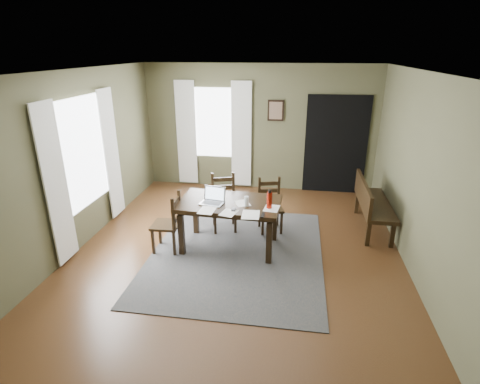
% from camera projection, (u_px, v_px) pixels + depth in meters
% --- Properties ---
extents(ground, '(5.00, 6.00, 0.01)m').
position_uv_depth(ground, '(237.00, 253.00, 5.83)').
color(ground, '#492C16').
extents(room_shell, '(5.02, 6.02, 2.71)m').
position_uv_depth(room_shell, '(237.00, 139.00, 5.18)').
color(room_shell, '#4E4D32').
rests_on(room_shell, ground).
extents(rug, '(2.60, 3.20, 0.01)m').
position_uv_depth(rug, '(237.00, 252.00, 5.83)').
color(rug, '#3A3A3A').
rests_on(rug, ground).
extents(dining_table, '(1.58, 0.99, 0.77)m').
position_uv_depth(dining_table, '(229.00, 207.00, 5.75)').
color(dining_table, black).
rests_on(dining_table, rug).
extents(chair_end, '(0.43, 0.42, 0.94)m').
position_uv_depth(chair_end, '(169.00, 223.00, 5.75)').
color(chair_end, black).
rests_on(chair_end, rug).
extents(chair_back_left, '(0.53, 0.53, 0.97)m').
position_uv_depth(chair_back_left, '(224.00, 203.00, 6.46)').
color(chair_back_left, black).
rests_on(chair_back_left, rug).
extents(chair_back_right, '(0.49, 0.49, 0.91)m').
position_uv_depth(chair_back_right, '(270.00, 206.00, 6.42)').
color(chair_back_right, black).
rests_on(chair_back_right, rug).
extents(bench, '(0.49, 1.52, 0.86)m').
position_uv_depth(bench, '(371.00, 201.00, 6.45)').
color(bench, black).
rests_on(bench, ground).
extents(laptop, '(0.39, 0.33, 0.23)m').
position_uv_depth(laptop, '(213.00, 199.00, 5.67)').
color(laptop, '#B7B7BC').
rests_on(laptop, dining_table).
extents(computer_mouse, '(0.06, 0.10, 0.03)m').
position_uv_depth(computer_mouse, '(234.00, 209.00, 5.41)').
color(computer_mouse, '#3F3F42').
rests_on(computer_mouse, dining_table).
extents(tv_remote, '(0.05, 0.16, 0.02)m').
position_uv_depth(tv_remote, '(263.00, 215.00, 5.24)').
color(tv_remote, black).
rests_on(tv_remote, dining_table).
extents(drinking_glass, '(0.08, 0.08, 0.15)m').
position_uv_depth(drinking_glass, '(246.00, 201.00, 5.54)').
color(drinking_glass, silver).
rests_on(drinking_glass, dining_table).
extents(water_bottle, '(0.11, 0.11, 0.28)m').
position_uv_depth(water_bottle, '(269.00, 200.00, 5.45)').
color(water_bottle, '#A11D0C').
rests_on(water_bottle, dining_table).
extents(paper_a, '(0.24, 0.30, 0.00)m').
position_uv_depth(paper_a, '(207.00, 210.00, 5.41)').
color(paper_a, white).
rests_on(paper_a, dining_table).
extents(paper_b, '(0.26, 0.33, 0.00)m').
position_uv_depth(paper_b, '(251.00, 215.00, 5.27)').
color(paper_b, white).
rests_on(paper_b, dining_table).
extents(paper_c, '(0.29, 0.33, 0.00)m').
position_uv_depth(paper_c, '(242.00, 203.00, 5.66)').
color(paper_c, white).
rests_on(paper_c, dining_table).
extents(paper_d, '(0.24, 0.30, 0.00)m').
position_uv_depth(paper_d, '(272.00, 208.00, 5.48)').
color(paper_d, white).
rests_on(paper_d, dining_table).
extents(paper_e, '(0.26, 0.31, 0.00)m').
position_uv_depth(paper_e, '(229.00, 213.00, 5.33)').
color(paper_e, white).
rests_on(paper_e, dining_table).
extents(window_left, '(0.01, 1.30, 1.70)m').
position_uv_depth(window_left, '(83.00, 153.00, 5.84)').
color(window_left, white).
rests_on(window_left, ground).
extents(window_back, '(1.00, 0.01, 1.50)m').
position_uv_depth(window_back, '(214.00, 123.00, 8.19)').
color(window_back, white).
rests_on(window_back, ground).
extents(curtain_left_near, '(0.03, 0.48, 2.30)m').
position_uv_depth(curtain_left_near, '(56.00, 186.00, 5.17)').
color(curtain_left_near, silver).
rests_on(curtain_left_near, ground).
extents(curtain_left_far, '(0.03, 0.48, 2.30)m').
position_uv_depth(curtain_left_far, '(112.00, 155.00, 6.69)').
color(curtain_left_far, silver).
rests_on(curtain_left_far, ground).
extents(curtain_back_left, '(0.44, 0.03, 2.30)m').
position_uv_depth(curtain_back_left, '(186.00, 133.00, 8.34)').
color(curtain_back_left, silver).
rests_on(curtain_back_left, ground).
extents(curtain_back_right, '(0.44, 0.03, 2.30)m').
position_uv_depth(curtain_back_right, '(241.00, 135.00, 8.16)').
color(curtain_back_right, silver).
rests_on(curtain_back_right, ground).
extents(framed_picture, '(0.34, 0.03, 0.44)m').
position_uv_depth(framed_picture, '(276.00, 111.00, 7.89)').
color(framed_picture, black).
rests_on(framed_picture, ground).
extents(doorway_back, '(1.30, 0.03, 2.10)m').
position_uv_depth(doorway_back, '(336.00, 145.00, 7.95)').
color(doorway_back, black).
rests_on(doorway_back, ground).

